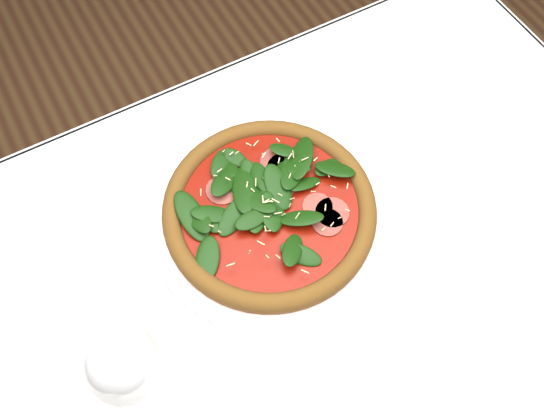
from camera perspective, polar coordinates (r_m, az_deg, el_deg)
ground at (r=1.63m, az=2.00°, el=-15.89°), size 6.00×6.00×0.00m
dining_table at (r=1.01m, az=3.15°, el=-7.70°), size 1.21×0.81×0.75m
plate at (r=0.94m, az=-0.24°, el=-1.01°), size 0.38×0.38×0.02m
pizza at (r=0.92m, az=-0.24°, el=-0.38°), size 0.34×0.34×0.04m
wine_glass at (r=0.72m, az=-13.72°, el=-14.63°), size 0.09×0.09×0.22m
saucer_far at (r=1.12m, az=14.74°, el=11.05°), size 0.14×0.14×0.01m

